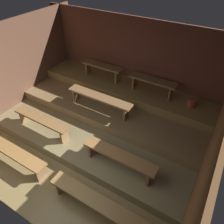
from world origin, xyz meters
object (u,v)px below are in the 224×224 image
bench_floor_right (96,203)px  pail_upper (191,103)px  bench_upper_left (102,68)px  bench_floor_left (11,151)px  bench_lower_right (119,157)px  bench_middle_center (99,98)px  bench_lower_left (42,120)px  bench_upper_right (153,82)px

bench_floor_right → pail_upper: 3.41m
bench_upper_left → pail_upper: 2.80m
bench_floor_left → bench_floor_right: 2.38m
bench_lower_right → bench_upper_left: 3.11m
bench_lower_right → bench_middle_center: bench_middle_center is taller
bench_floor_left → bench_middle_center: (0.99, 2.22, 0.50)m
bench_lower_left → bench_upper_right: bench_upper_right is taller
bench_floor_right → bench_upper_right: size_ratio=1.52×
bench_lower_right → bench_upper_left: (-1.96, 2.36, 0.50)m
bench_lower_left → pail_upper: 3.87m
bench_lower_right → bench_middle_center: bearing=136.8°
bench_lower_left → pail_upper: pail_upper is taller
bench_upper_left → bench_upper_right: size_ratio=1.00×
bench_floor_right → bench_upper_right: bearing=96.2°
bench_lower_left → bench_upper_left: size_ratio=1.25×
bench_lower_right → bench_upper_left: size_ratio=1.25×
bench_floor_right → bench_middle_center: bench_middle_center is taller
bench_middle_center → pail_upper: pail_upper is taller
bench_floor_left → bench_upper_right: size_ratio=1.52×
bench_lower_left → pail_upper: (3.09, 2.31, 0.27)m
bench_lower_left → bench_upper_left: bearing=82.8°
bench_lower_left → bench_middle_center: 1.57m
bench_floor_right → bench_upper_right: (-0.36, 3.34, 0.74)m
bench_lower_left → bench_middle_center: bearing=53.2°
bench_floor_left → bench_middle_center: bearing=65.9°
bench_middle_center → bench_upper_right: size_ratio=1.41×
bench_middle_center → bench_lower_right: bearing=-43.2°
bench_floor_left → bench_lower_right: 2.53m
bench_floor_right → bench_lower_left: bench_lower_left is taller
bench_floor_right → bench_upper_left: bearing=121.1°
bench_lower_left → bench_upper_right: size_ratio=1.25×
bench_floor_right → bench_lower_left: (-2.32, 0.98, 0.24)m
pail_upper → bench_upper_left: bearing=178.9°
bench_floor_left → bench_middle_center: 2.48m
bench_upper_right → bench_middle_center: bearing=-132.5°
bench_lower_left → bench_lower_right: size_ratio=1.00×
bench_floor_left → bench_upper_right: bearing=58.9°
bench_floor_right → bench_lower_right: size_ratio=1.22×
bench_lower_right → pail_upper: 2.47m
bench_middle_center → bench_upper_left: 1.31m
bench_lower_left → bench_upper_right: bearing=50.4°
bench_floor_left → bench_lower_right: bench_lower_right is taller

